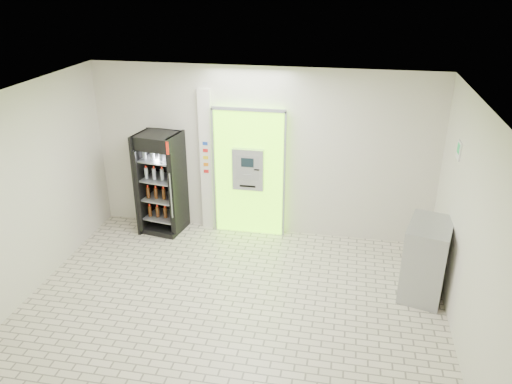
# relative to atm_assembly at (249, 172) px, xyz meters

# --- Properties ---
(ground) EXTENTS (6.00, 6.00, 0.00)m
(ground) POSITION_rel_atm_assembly_xyz_m (0.20, -2.41, -1.17)
(ground) COLOR beige
(ground) RESTS_ON ground
(room_shell) EXTENTS (6.00, 6.00, 6.00)m
(room_shell) POSITION_rel_atm_assembly_xyz_m (0.20, -2.41, 0.67)
(room_shell) COLOR beige
(room_shell) RESTS_ON ground
(atm_assembly) EXTENTS (1.30, 0.24, 2.33)m
(atm_assembly) POSITION_rel_atm_assembly_xyz_m (0.00, 0.00, 0.00)
(atm_assembly) COLOR #85FF15
(atm_assembly) RESTS_ON ground
(pillar) EXTENTS (0.22, 0.11, 2.60)m
(pillar) POSITION_rel_atm_assembly_xyz_m (-0.78, 0.04, 0.13)
(pillar) COLOR silver
(pillar) RESTS_ON ground
(beverage_cooler) EXTENTS (0.79, 0.74, 1.85)m
(beverage_cooler) POSITION_rel_atm_assembly_xyz_m (-1.57, -0.22, -0.28)
(beverage_cooler) COLOR black
(beverage_cooler) RESTS_ON ground
(steel_cabinet) EXTENTS (0.79, 0.98, 1.15)m
(steel_cabinet) POSITION_rel_atm_assembly_xyz_m (2.90, -1.44, -0.60)
(steel_cabinet) COLOR #9B9DA2
(steel_cabinet) RESTS_ON ground
(exit_sign) EXTENTS (0.02, 0.22, 0.26)m
(exit_sign) POSITION_rel_atm_assembly_xyz_m (3.19, -1.01, 0.95)
(exit_sign) COLOR white
(exit_sign) RESTS_ON room_shell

